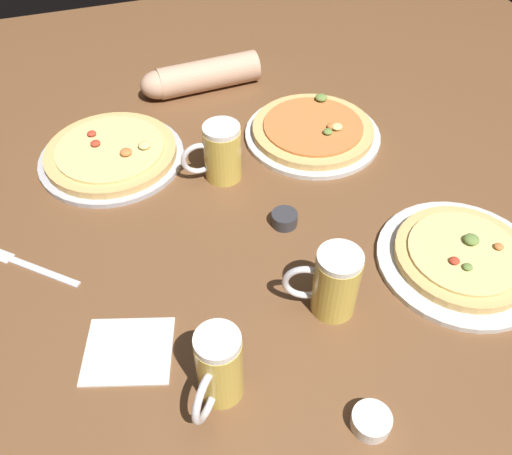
{
  "coord_description": "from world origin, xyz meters",
  "views": [
    {
      "loc": [
        -0.24,
        -0.72,
        0.8
      ],
      "look_at": [
        0.0,
        0.0,
        0.02
      ],
      "focal_mm": 37.82,
      "sensor_mm": 36.0,
      "label": 1
    }
  ],
  "objects_px": {
    "ramekin_butter": "(284,219)",
    "fork_left": "(32,267)",
    "pizza_plate_far": "(313,131)",
    "pizza_plate_near": "(462,258)",
    "napkin_folded": "(128,350)",
    "pizza_plate_side": "(111,154)",
    "beer_mug_dark": "(334,283)",
    "beer_mug_amber": "(218,369)",
    "ramekin_sauce": "(371,421)",
    "beer_mug_pale": "(221,153)",
    "diner_arm": "(197,77)"
  },
  "relations": [
    {
      "from": "ramekin_butter",
      "to": "fork_left",
      "type": "bearing_deg",
      "value": 175.09
    },
    {
      "from": "pizza_plate_far",
      "to": "fork_left",
      "type": "height_order",
      "value": "pizza_plate_far"
    },
    {
      "from": "pizza_plate_near",
      "to": "napkin_folded",
      "type": "distance_m",
      "value": 0.65
    },
    {
      "from": "pizza_plate_near",
      "to": "ramekin_butter",
      "type": "height_order",
      "value": "pizza_plate_near"
    },
    {
      "from": "pizza_plate_side",
      "to": "fork_left",
      "type": "xyz_separation_m",
      "value": [
        -0.2,
        -0.29,
        -0.01
      ]
    },
    {
      "from": "beer_mug_dark",
      "to": "beer_mug_amber",
      "type": "height_order",
      "value": "beer_mug_amber"
    },
    {
      "from": "pizza_plate_far",
      "to": "fork_left",
      "type": "relative_size",
      "value": 2.01
    },
    {
      "from": "beer_mug_amber",
      "to": "ramekin_sauce",
      "type": "height_order",
      "value": "beer_mug_amber"
    },
    {
      "from": "beer_mug_pale",
      "to": "ramekin_butter",
      "type": "relative_size",
      "value": 2.49
    },
    {
      "from": "beer_mug_pale",
      "to": "pizza_plate_near",
      "type": "bearing_deg",
      "value": -47.31
    },
    {
      "from": "pizza_plate_near",
      "to": "napkin_folded",
      "type": "relative_size",
      "value": 2.2
    },
    {
      "from": "pizza_plate_far",
      "to": "pizza_plate_side",
      "type": "xyz_separation_m",
      "value": [
        -0.48,
        0.07,
        0.0
      ]
    },
    {
      "from": "pizza_plate_side",
      "to": "fork_left",
      "type": "height_order",
      "value": "pizza_plate_side"
    },
    {
      "from": "pizza_plate_side",
      "to": "beer_mug_dark",
      "type": "xyz_separation_m",
      "value": [
        0.31,
        -0.55,
        0.05
      ]
    },
    {
      "from": "beer_mug_amber",
      "to": "beer_mug_pale",
      "type": "xyz_separation_m",
      "value": [
        0.15,
        0.51,
        -0.01
      ]
    },
    {
      "from": "pizza_plate_side",
      "to": "ramekin_butter",
      "type": "xyz_separation_m",
      "value": [
        0.31,
        -0.33,
        -0.0
      ]
    },
    {
      "from": "pizza_plate_near",
      "to": "beer_mug_pale",
      "type": "distance_m",
      "value": 0.55
    },
    {
      "from": "napkin_folded",
      "to": "pizza_plate_far",
      "type": "bearing_deg",
      "value": 41.0
    },
    {
      "from": "beer_mug_amber",
      "to": "diner_arm",
      "type": "bearing_deg",
      "value": 78.0
    },
    {
      "from": "pizza_plate_near",
      "to": "beer_mug_dark",
      "type": "relative_size",
      "value": 2.33
    },
    {
      "from": "beer_mug_amber",
      "to": "pizza_plate_far",
      "type": "bearing_deg",
      "value": 55.29
    },
    {
      "from": "pizza_plate_side",
      "to": "ramekin_butter",
      "type": "bearing_deg",
      "value": -46.67
    },
    {
      "from": "beer_mug_amber",
      "to": "napkin_folded",
      "type": "height_order",
      "value": "beer_mug_amber"
    },
    {
      "from": "ramekin_sauce",
      "to": "diner_arm",
      "type": "height_order",
      "value": "diner_arm"
    },
    {
      "from": "ramekin_butter",
      "to": "diner_arm",
      "type": "xyz_separation_m",
      "value": [
        -0.04,
        0.56,
        0.03
      ]
    },
    {
      "from": "beer_mug_amber",
      "to": "beer_mug_pale",
      "type": "height_order",
      "value": "beer_mug_amber"
    },
    {
      "from": "pizza_plate_near",
      "to": "ramekin_sauce",
      "type": "xyz_separation_m",
      "value": [
        -0.32,
        -0.24,
        -0.0
      ]
    },
    {
      "from": "pizza_plate_near",
      "to": "fork_left",
      "type": "height_order",
      "value": "pizza_plate_near"
    },
    {
      "from": "ramekin_sauce",
      "to": "beer_mug_pale",
      "type": "bearing_deg",
      "value": 94.72
    },
    {
      "from": "fork_left",
      "to": "pizza_plate_near",
      "type": "bearing_deg",
      "value": -17.74
    },
    {
      "from": "napkin_folded",
      "to": "fork_left",
      "type": "relative_size",
      "value": 0.89
    },
    {
      "from": "pizza_plate_near",
      "to": "beer_mug_pale",
      "type": "xyz_separation_m",
      "value": [
        -0.37,
        0.4,
        0.05
      ]
    },
    {
      "from": "ramekin_sauce",
      "to": "pizza_plate_side",
      "type": "bearing_deg",
      "value": 109.96
    },
    {
      "from": "beer_mug_dark",
      "to": "ramekin_butter",
      "type": "height_order",
      "value": "beer_mug_dark"
    },
    {
      "from": "diner_arm",
      "to": "napkin_folded",
      "type": "bearing_deg",
      "value": -112.53
    },
    {
      "from": "beer_mug_dark",
      "to": "beer_mug_pale",
      "type": "relative_size",
      "value": 1.03
    },
    {
      "from": "ramekin_butter",
      "to": "napkin_folded",
      "type": "xyz_separation_m",
      "value": [
        -0.36,
        -0.2,
        -0.01
      ]
    },
    {
      "from": "beer_mug_pale",
      "to": "beer_mug_dark",
      "type": "bearing_deg",
      "value": -78.39
    },
    {
      "from": "pizza_plate_far",
      "to": "fork_left",
      "type": "bearing_deg",
      "value": -162.2
    },
    {
      "from": "diner_arm",
      "to": "pizza_plate_far",
      "type": "bearing_deg",
      "value": -53.93
    },
    {
      "from": "pizza_plate_far",
      "to": "diner_arm",
      "type": "bearing_deg",
      "value": 126.07
    },
    {
      "from": "beer_mug_pale",
      "to": "fork_left",
      "type": "height_order",
      "value": "beer_mug_pale"
    },
    {
      "from": "beer_mug_amber",
      "to": "napkin_folded",
      "type": "distance_m",
      "value": 0.19
    },
    {
      "from": "pizza_plate_near",
      "to": "pizza_plate_side",
      "type": "relative_size",
      "value": 0.96
    },
    {
      "from": "beer_mug_dark",
      "to": "beer_mug_pale",
      "type": "height_order",
      "value": "beer_mug_dark"
    },
    {
      "from": "pizza_plate_far",
      "to": "beer_mug_pale",
      "type": "relative_size",
      "value": 2.46
    },
    {
      "from": "ramekin_sauce",
      "to": "pizza_plate_near",
      "type": "bearing_deg",
      "value": 36.85
    },
    {
      "from": "napkin_folded",
      "to": "diner_arm",
      "type": "distance_m",
      "value": 0.82
    },
    {
      "from": "beer_mug_amber",
      "to": "fork_left",
      "type": "xyz_separation_m",
      "value": [
        -0.27,
        0.36,
        -0.07
      ]
    },
    {
      "from": "beer_mug_amber",
      "to": "beer_mug_pale",
      "type": "relative_size",
      "value": 1.09
    }
  ]
}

